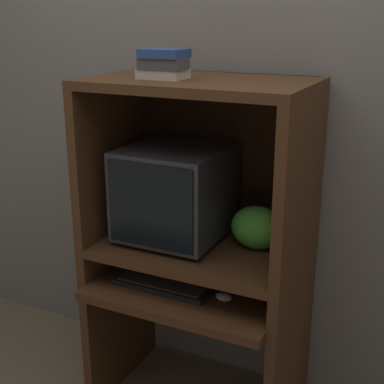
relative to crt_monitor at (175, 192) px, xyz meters
The scene contains 9 objects.
wall_back 0.47m from the crt_monitor, 70.33° to the left, with size 6.00×0.06×2.60m.
desk_base 0.60m from the crt_monitor, 24.82° to the right, with size 0.85×0.62×0.63m.
desk_monitor_shelf 0.26m from the crt_monitor, ahead, with size 0.85×0.55×0.15m.
hutch_upper 0.26m from the crt_monitor, ahead, with size 0.85×0.55×0.67m.
crt_monitor is the anchor object (origin of this frame).
keyboard 0.38m from the crt_monitor, 82.03° to the right, with size 0.40×0.13×0.03m.
mouse 0.47m from the crt_monitor, 28.38° to the right, with size 0.07×0.05×0.03m.
snack_bag 0.36m from the crt_monitor, ahead, with size 0.21×0.16×0.17m.
book_stack 0.53m from the crt_monitor, 88.90° to the right, with size 0.18×0.14×0.11m.
Camera 1 is at (0.86, -1.56, 1.67)m, focal length 50.00 mm.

